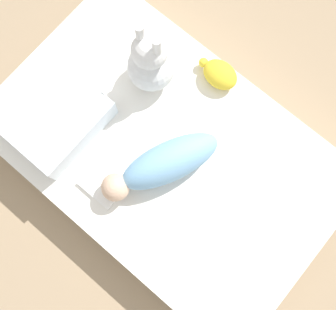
% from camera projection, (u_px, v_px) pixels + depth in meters
% --- Properties ---
extents(ground_plane, '(12.00, 12.00, 0.00)m').
position_uv_depth(ground_plane, '(166.00, 159.00, 1.79)').
color(ground_plane, '#9E8466').
extents(bed_mattress, '(1.43, 0.91, 0.19)m').
position_uv_depth(bed_mattress, '(166.00, 154.00, 1.69)').
color(bed_mattress, white).
rests_on(bed_mattress, ground_plane).
extents(burp_cloth, '(0.17, 0.15, 0.02)m').
position_uv_depth(burp_cloth, '(104.00, 182.00, 1.56)').
color(burp_cloth, white).
rests_on(burp_cloth, bed_mattress).
extents(swaddled_baby, '(0.30, 0.48, 0.17)m').
position_uv_depth(swaddled_baby, '(164.00, 164.00, 1.50)').
color(swaddled_baby, '#7FB7E5').
rests_on(swaddled_baby, bed_mattress).
extents(pillow, '(0.38, 0.38, 0.12)m').
position_uv_depth(pillow, '(50.00, 113.00, 1.57)').
color(pillow, white).
rests_on(pillow, bed_mattress).
extents(bunny_plush, '(0.19, 0.19, 0.37)m').
position_uv_depth(bunny_plush, '(151.00, 63.00, 1.53)').
color(bunny_plush, white).
rests_on(bunny_plush, bed_mattress).
extents(turtle_plush, '(0.18, 0.11, 0.09)m').
position_uv_depth(turtle_plush, '(219.00, 74.00, 1.62)').
color(turtle_plush, yellow).
rests_on(turtle_plush, bed_mattress).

